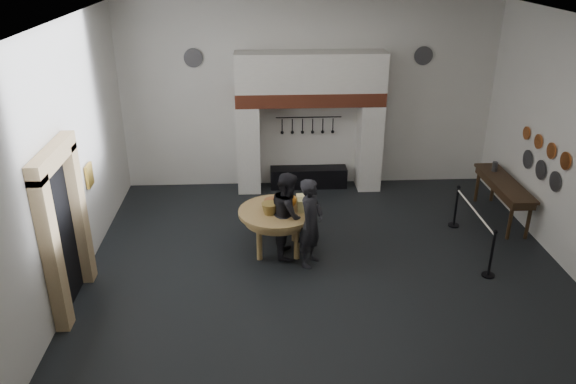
{
  "coord_description": "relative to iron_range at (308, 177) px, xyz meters",
  "views": [
    {
      "loc": [
        -1.18,
        -9.24,
        5.67
      ],
      "look_at": [
        -0.69,
        0.39,
        1.35
      ],
      "focal_mm": 35.0,
      "sensor_mm": 36.0,
      "label": 1
    }
  ],
  "objects": [
    {
      "name": "cheese_block_small",
      "position": [
        -0.41,
        -2.88,
        0.72
      ],
      "size": [
        0.18,
        0.18,
        0.2
      ],
      "primitive_type": "cube",
      "color": "#FFF298",
      "rests_on": "work_table"
    },
    {
      "name": "visitor_far",
      "position": [
        -0.68,
        -3.29,
        0.61
      ],
      "size": [
        0.67,
        0.85,
        1.72
      ],
      "primitive_type": "imported",
      "rotation": [
        0.0,
        0.0,
        1.54
      ],
      "color": "black",
      "rests_on": "floor"
    },
    {
      "name": "pewter_plate_mid",
      "position": [
        4.46,
        -2.72,
        1.2
      ],
      "size": [
        0.03,
        0.4,
        0.4
      ],
      "primitive_type": "cylinder",
      "rotation": [
        0.0,
        1.57,
        0.0
      ],
      "color": "#4C4C51",
      "rests_on": "wall_right"
    },
    {
      "name": "visitor_near",
      "position": [
        -0.28,
        -3.69,
        0.62
      ],
      "size": [
        0.67,
        0.76,
        1.75
      ],
      "primitive_type": "imported",
      "rotation": [
        0.0,
        0.0,
        1.07
      ],
      "color": "black",
      "rests_on": "floor"
    },
    {
      "name": "door_lintel",
      "position": [
        -4.38,
        -4.72,
        2.4
      ],
      "size": [
        0.22,
        1.7,
        0.3
      ],
      "primitive_type": "cube",
      "color": "tan",
      "rests_on": "door_jamb_near"
    },
    {
      "name": "chimney_pier_left",
      "position": [
        -1.48,
        -0.07,
        0.82
      ],
      "size": [
        0.55,
        0.7,
        2.15
      ],
      "primitive_type": "cube",
      "color": "silver",
      "rests_on": "floor"
    },
    {
      "name": "cheese_block_big",
      "position": [
        -0.39,
        -3.18,
        0.74
      ],
      "size": [
        0.22,
        0.22,
        0.24
      ],
      "primitive_type": "cube",
      "color": "#D3CB7E",
      "rests_on": "work_table"
    },
    {
      "name": "door_recess",
      "position": [
        -4.47,
        -4.72,
        1.0
      ],
      "size": [
        0.04,
        1.1,
        2.5
      ],
      "primitive_type": "cube",
      "color": "black",
      "rests_on": "floor"
    },
    {
      "name": "utensil_rail",
      "position": [
        0.0,
        0.2,
        1.5
      ],
      "size": [
        1.6,
        0.02,
        0.02
      ],
      "primitive_type": "cylinder",
      "rotation": [
        0.0,
        1.57,
        0.0
      ],
      "color": "black",
      "rests_on": "wall_back"
    },
    {
      "name": "copper_pan_d",
      "position": [
        4.46,
        -1.87,
        1.7
      ],
      "size": [
        0.03,
        0.28,
        0.28
      ],
      "primitive_type": "cylinder",
      "rotation": [
        0.0,
        1.57,
        0.0
      ],
      "color": "#C6662D",
      "rests_on": "wall_right"
    },
    {
      "name": "pumpkin",
      "position": [
        -0.69,
        -3.03,
        0.78
      ],
      "size": [
        0.36,
        0.36,
        0.31
      ],
      "primitive_type": "ellipsoid",
      "color": "orange",
      "rests_on": "work_table"
    },
    {
      "name": "copper_pan_c",
      "position": [
        4.46,
        -2.42,
        1.7
      ],
      "size": [
        0.03,
        0.3,
        0.3
      ],
      "primitive_type": "cylinder",
      "rotation": [
        0.0,
        1.57,
        0.0
      ],
      "color": "#C6662D",
      "rests_on": "wall_right"
    },
    {
      "name": "iron_range",
      "position": [
        0.0,
        0.0,
        0.0
      ],
      "size": [
        1.9,
        0.45,
        0.5
      ],
      "primitive_type": "cube",
      "color": "black",
      "rests_on": "floor"
    },
    {
      "name": "chimney_pier_right",
      "position": [
        1.48,
        -0.07,
        0.82
      ],
      "size": [
        0.55,
        0.7,
        2.15
      ],
      "primitive_type": "cube",
      "color": "silver",
      "rests_on": "floor"
    },
    {
      "name": "barrier_post_far",
      "position": [
        2.98,
        -2.31,
        0.2
      ],
      "size": [
        0.05,
        0.05,
        0.9
      ],
      "primitive_type": "cylinder",
      "color": "black",
      "rests_on": "floor"
    },
    {
      "name": "copper_pan_a",
      "position": [
        4.46,
        -3.52,
        1.7
      ],
      "size": [
        0.03,
        0.34,
        0.34
      ],
      "primitive_type": "cylinder",
      "rotation": [
        0.0,
        1.57,
        0.0
      ],
      "color": "#C6662D",
      "rests_on": "wall_right"
    },
    {
      "name": "pewter_plate_left",
      "position": [
        4.46,
        -3.32,
        1.2
      ],
      "size": [
        0.03,
        0.4,
        0.4
      ],
      "primitive_type": "cylinder",
      "rotation": [
        0.0,
        1.57,
        0.0
      ],
      "color": "#4C4C51",
      "rests_on": "wall_right"
    },
    {
      "name": "barrier_rope",
      "position": [
        2.98,
        -3.31,
        0.6
      ],
      "size": [
        0.04,
        2.0,
        0.04
      ],
      "primitive_type": "cylinder",
      "rotation": [
        1.57,
        0.0,
        0.0
      ],
      "color": "white",
      "rests_on": "barrier_post_near"
    },
    {
      "name": "door_jamb_near",
      "position": [
        -4.38,
        -5.42,
        1.05
      ],
      "size": [
        0.22,
        0.3,
        2.6
      ],
      "primitive_type": "cube",
      "color": "tan",
      "rests_on": "floor"
    },
    {
      "name": "chimney_hood",
      "position": [
        0.0,
        -0.07,
        2.67
      ],
      "size": [
        3.5,
        0.7,
        0.9
      ],
      "primitive_type": "cube",
      "color": "silver",
      "rests_on": "hearth_brick_band"
    },
    {
      "name": "hearth_brick_band",
      "position": [
        0.0,
        -0.07,
        2.06
      ],
      "size": [
        3.5,
        0.72,
        0.32
      ],
      "primitive_type": "cube",
      "color": "#9E442B",
      "rests_on": "chimney_pier_left"
    },
    {
      "name": "bread_loaf",
      "position": [
        -0.99,
        -2.78,
        0.69
      ],
      "size": [
        0.31,
        0.18,
        0.13
      ],
      "primitive_type": "ellipsoid",
      "color": "#A65E3A",
      "rests_on": "work_table"
    },
    {
      "name": "ceiling",
      "position": [
        0.0,
        -3.72,
        4.25
      ],
      "size": [
        9.0,
        8.0,
        0.02
      ],
      "primitive_type": "cube",
      "color": "silver",
      "rests_on": "wall_back"
    },
    {
      "name": "side_table",
      "position": [
        4.1,
        -2.01,
        0.62
      ],
      "size": [
        0.55,
        2.2,
        0.06
      ],
      "primitive_type": "cube",
      "color": "#342213",
      "rests_on": "floor"
    },
    {
      "name": "wall_left",
      "position": [
        -4.5,
        -3.72,
        2.0
      ],
      "size": [
        0.02,
        8.0,
        4.5
      ],
      "primitive_type": "cube",
      "color": "silver",
      "rests_on": "floor"
    },
    {
      "name": "work_table",
      "position": [
        -0.89,
        -3.13,
        0.59
      ],
      "size": [
        1.77,
        1.77,
        0.07
      ],
      "primitive_type": "cylinder",
      "rotation": [
        0.0,
        0.0,
        -0.18
      ],
      "color": "tan",
      "rests_on": "floor"
    },
    {
      "name": "pewter_plate_right",
      "position": [
        4.46,
        -2.12,
        1.2
      ],
      "size": [
        0.03,
        0.4,
        0.4
      ],
      "primitive_type": "cylinder",
      "rotation": [
        0.0,
        1.57,
        0.0
      ],
      "color": "#4C4C51",
      "rests_on": "wall_right"
    },
    {
      "name": "pewter_plate_back_left",
      "position": [
        -2.7,
        0.24,
        2.95
      ],
      "size": [
        0.44,
        0.03,
        0.44
      ],
      "primitive_type": "cylinder",
      "rotation": [
        1.57,
        0.0,
        0.0
      ],
      "color": "#4C4C51",
      "rests_on": "wall_back"
    },
    {
      "name": "wall_plaque",
      "position": [
        -4.45,
        -2.92,
        1.35
      ],
      "size": [
        0.05,
        0.34,
        0.44
      ],
      "primitive_type": "cube",
      "color": "gold",
      "rests_on": "wall_left"
    },
    {
      "name": "pewter_jug",
      "position": [
        4.1,
        -1.41,
        0.76
      ],
      "size": [
        0.12,
        0.12,
        0.22
      ],
      "primitive_type": "cylinder",
      "color": "#505155",
      "rests_on": "side_table"
    },
    {
      "name": "copper_pan_b",
      "position": [
        4.46,
        -2.97,
        1.7
      ],
      "size": [
        0.03,
        0.32,
        0.32
      ],
      "primitive_type": "cylinder",
      "rotation": [
        0.0,
        1.57,
        0.0
      ],
      "color": "#C6662D",
      "rests_on": "wall_right"
    },
    {
      "name": "floor",
      "position": [
        0.0,
        -3.72,
        -0.25
      ],
      "size": [
        9.0,
        8.0,
        0.02
      ],
      "primitive_type": "cube",
      "color": "black",
      "rests_on": "ground"
    },
    {
      "name": "barrier_post_near",
      "position": [
        2.98,
        -4.31,
        0.2
      ],
      "size": [
        0.05,
        0.05,
        0.9
      ],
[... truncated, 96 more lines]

